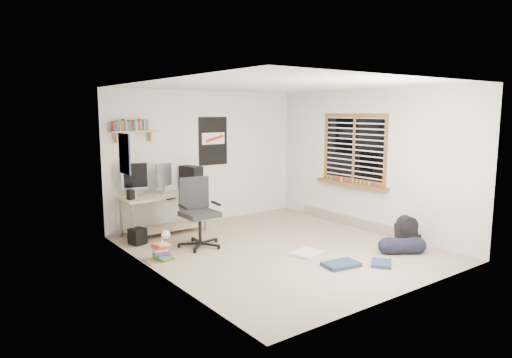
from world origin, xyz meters
TOP-DOWN VIEW (x-y plane):
  - floor at (0.00, 0.00)m, footprint 4.00×4.50m
  - ceiling at (0.00, 0.00)m, footprint 4.00×4.50m
  - back_wall at (0.00, 2.25)m, footprint 4.00×0.01m
  - left_wall at (-2.00, 0.00)m, footprint 0.01×4.50m
  - right_wall at (2.00, 0.00)m, footprint 0.01×4.50m
  - desk at (-1.08, 1.87)m, footprint 1.52×0.81m
  - monitor_left at (-1.53, 2.00)m, footprint 0.44×0.23m
  - monitor_right at (-1.01, 2.00)m, footprint 0.37×0.23m
  - pc_tower at (-0.47, 2.00)m, footprint 0.28×0.48m
  - keyboard at (-1.01, 1.61)m, footprint 0.38×0.24m
  - speaker_left at (-1.71, 1.75)m, footprint 0.12×0.12m
  - speaker_right at (-0.85, 1.61)m, footprint 0.09×0.09m
  - office_chair at (-0.96, 0.82)m, footprint 0.80×0.80m
  - wall_shelf at (-1.45, 2.14)m, footprint 0.80×0.22m
  - poster_back_wall at (0.15, 2.23)m, footprint 0.62×0.03m
  - poster_left_wall at (-1.99, 1.20)m, footprint 0.02×0.42m
  - window at (1.95, 0.30)m, footprint 0.10×1.50m
  - baseboard_heater at (1.96, 0.30)m, footprint 0.08×2.50m
  - backpack at (1.58, -1.17)m, footprint 0.37×0.34m
  - duffel_bag at (1.29, -1.30)m, footprint 0.35×0.35m
  - tshirt at (0.12, -0.47)m, footprint 0.52×0.47m
  - jeans_a at (0.14, -1.15)m, footprint 0.53×0.38m
  - jeans_b at (0.64, -1.44)m, footprint 0.44×0.43m
  - book_stack at (-1.74, 0.56)m, footprint 0.57×0.51m
  - desk_lamp at (-1.72, 0.54)m, footprint 0.21×0.26m
  - subwoofer at (-1.71, 1.51)m, footprint 0.28×0.28m

SIDE VIEW (x-z plane):
  - floor at x=0.00m, z-range -0.01..0.00m
  - tshirt at x=0.12m, z-range 0.00..0.04m
  - jeans_b at x=0.64m, z-range 0.00..0.05m
  - jeans_a at x=0.14m, z-range 0.00..0.06m
  - baseboard_heater at x=1.96m, z-range 0.00..0.18m
  - duffel_bag at x=1.29m, z-range -0.11..0.39m
  - subwoofer at x=-1.71m, z-range 0.02..0.26m
  - book_stack at x=-1.74m, z-range -0.01..0.31m
  - backpack at x=1.58m, z-range 0.00..0.40m
  - desk at x=-1.08m, z-range 0.03..0.70m
  - desk_lamp at x=-1.72m, z-range 0.27..0.49m
  - office_chair at x=-0.96m, z-range -0.06..1.04m
  - keyboard at x=-1.01m, z-range 0.66..0.68m
  - speaker_right at x=-0.85m, z-range 0.66..0.84m
  - speaker_left at x=-1.71m, z-range 0.66..0.86m
  - monitor_right at x=-1.01m, z-range 0.66..1.07m
  - pc_tower at x=-0.47m, z-range 0.66..1.13m
  - monitor_left at x=-1.53m, z-range 0.66..1.14m
  - back_wall at x=0.00m, z-range 0.00..2.50m
  - left_wall at x=-2.00m, z-range 0.00..2.50m
  - right_wall at x=2.00m, z-range 0.00..2.50m
  - window at x=1.95m, z-range 0.82..2.08m
  - poster_left_wall at x=-1.99m, z-range 1.20..1.80m
  - poster_back_wall at x=0.15m, z-range 1.09..2.01m
  - wall_shelf at x=-1.45m, z-range 1.66..1.90m
  - ceiling at x=0.00m, z-range 2.50..2.51m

